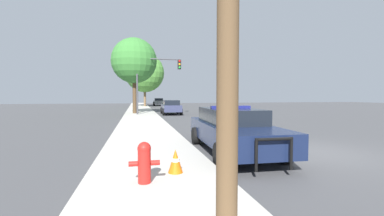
% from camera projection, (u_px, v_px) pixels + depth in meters
% --- Properties ---
extents(ground_plane, '(110.00, 110.00, 0.00)m').
position_uv_depth(ground_plane, '(310.00, 152.00, 8.34)').
color(ground_plane, '#474749').
extents(sidewalk_left, '(3.00, 110.00, 0.13)m').
position_uv_depth(sidewalk_left, '(151.00, 159.00, 7.25)').
color(sidewalk_left, '#BCB7AD').
rests_on(sidewalk_left, ground_plane).
extents(police_car, '(2.18, 5.34, 1.51)m').
position_uv_depth(police_car, '(232.00, 129.00, 8.39)').
color(police_car, '#141E3D').
rests_on(police_car, ground_plane).
extents(fire_hydrant, '(0.60, 0.26, 0.82)m').
position_uv_depth(fire_hydrant, '(144.00, 161.00, 5.03)').
color(fire_hydrant, red).
rests_on(fire_hydrant, sidewalk_left).
extents(traffic_light, '(4.13, 0.35, 5.23)m').
position_uv_depth(traffic_light, '(155.00, 74.00, 23.63)').
color(traffic_light, '#424247').
rests_on(traffic_light, sidewalk_left).
extents(car_background_midblock, '(1.94, 3.95, 1.40)m').
position_uv_depth(car_background_midblock, '(171.00, 107.00, 25.05)').
color(car_background_midblock, '#333856').
rests_on(car_background_midblock, ground_plane).
extents(car_background_distant, '(1.97, 4.43, 1.36)m').
position_uv_depth(car_background_distant, '(159.00, 102.00, 47.00)').
color(car_background_distant, slate).
rests_on(car_background_distant, ground_plane).
extents(tree_sidewalk_mid, '(4.36, 4.36, 7.26)m').
position_uv_depth(tree_sidewalk_mid, '(134.00, 61.00, 24.70)').
color(tree_sidewalk_mid, '#4C3823').
rests_on(tree_sidewalk_mid, sidewalk_left).
extents(tree_sidewalk_far, '(6.30, 6.30, 8.55)m').
position_uv_depth(tree_sidewalk_far, '(145.00, 73.00, 41.41)').
color(tree_sidewalk_far, brown).
rests_on(tree_sidewalk_far, sidewalk_left).
extents(traffic_cone, '(0.33, 0.33, 0.52)m').
position_uv_depth(traffic_cone, '(175.00, 161.00, 5.71)').
color(traffic_cone, orange).
rests_on(traffic_cone, sidewalk_left).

